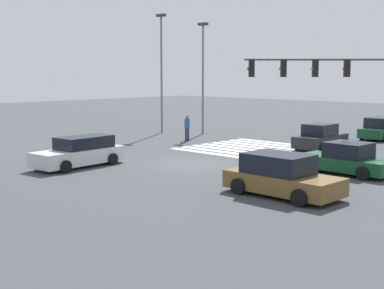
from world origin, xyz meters
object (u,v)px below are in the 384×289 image
object	(u,v)px
car_4	(382,129)
street_light_pole_a	(161,64)
car_5	(347,160)
pedestrian	(187,126)
traffic_signal_mast	(332,80)
car_1	(80,152)
car_0	(320,138)
street_light_pole_b	(203,69)
car_2	(281,176)

from	to	relation	value
car_4	street_light_pole_a	xyz separation A→B (m)	(14.35, 8.32, 4.70)
car_5	pedestrian	distance (m)	14.49
traffic_signal_mast	car_1	distance (m)	13.34
car_0	car_4	distance (m)	7.76
traffic_signal_mast	street_light_pole_a	size ratio (longest dim) A/B	0.61
car_1	street_light_pole_b	distance (m)	16.61
car_1	car_0	bearing A→B (deg)	153.94
car_2	pedestrian	size ratio (longest dim) A/B	2.53
car_5	pedestrian	bearing A→B (deg)	-12.87
car_0	street_light_pole_a	distance (m)	14.64
car_4	car_5	distance (m)	14.93
car_0	street_light_pole_a	size ratio (longest dim) A/B	0.45
car_0	street_light_pole_a	bearing A→B (deg)	90.76
car_0	street_light_pole_b	world-z (taller)	street_light_pole_b
car_0	car_2	distance (m)	13.59
traffic_signal_mast	pedestrian	size ratio (longest dim) A/B	3.15
traffic_signal_mast	car_5	xyz separation A→B (m)	(-1.95, 1.84, -3.68)
street_light_pole_a	car_2	bearing A→B (deg)	148.63
car_5	car_0	bearing A→B (deg)	-49.66
pedestrian	street_light_pole_a	xyz separation A→B (m)	(4.98, -2.25, 4.43)
car_1	street_light_pole_b	xyz separation A→B (m)	(5.42, -15.09, 4.33)
street_light_pole_a	pedestrian	bearing A→B (deg)	155.75
car_1	car_5	bearing A→B (deg)	120.75
street_light_pole_b	car_2	bearing A→B (deg)	140.76
traffic_signal_mast	car_2	xyz separation A→B (m)	(-2.35, 7.80, -3.58)
car_5	street_light_pole_a	distance (m)	20.46
car_4	street_light_pole_b	bearing A→B (deg)	119.15
traffic_signal_mast	car_2	world-z (taller)	traffic_signal_mast
car_4	pedestrian	size ratio (longest dim) A/B	2.62
car_5	street_light_pole_b	bearing A→B (deg)	-23.44
car_2	traffic_signal_mast	bearing A→B (deg)	107.62
car_2	street_light_pole_a	size ratio (longest dim) A/B	0.49
street_light_pole_a	street_light_pole_b	xyz separation A→B (m)	(-2.87, -1.68, -0.38)
street_light_pole_b	car_1	bearing A→B (deg)	109.77
car_1	street_light_pole_a	size ratio (longest dim) A/B	0.53
car_0	pedestrian	distance (m)	9.30
car_1	pedestrian	world-z (taller)	pedestrian
car_5	car_4	bearing A→B (deg)	-70.23
car_1	car_4	bearing A→B (deg)	160.01
traffic_signal_mast	car_5	size ratio (longest dim) A/B	1.27
car_4	traffic_signal_mast	bearing A→B (deg)	-168.55
pedestrian	street_light_pole_a	size ratio (longest dim) A/B	0.19
traffic_signal_mast	street_light_pole_a	world-z (taller)	street_light_pole_a
traffic_signal_mast	car_1	xyz separation A→B (m)	(8.77, 9.39, -3.61)
traffic_signal_mast	car_0	world-z (taller)	traffic_signal_mast
car_2	street_light_pole_b	bearing A→B (deg)	141.64
car_1	car_2	size ratio (longest dim) A/B	1.09
car_0	street_light_pole_b	distance (m)	11.85
car_2	pedestrian	distance (m)	17.31
traffic_signal_mast	car_0	distance (m)	6.68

